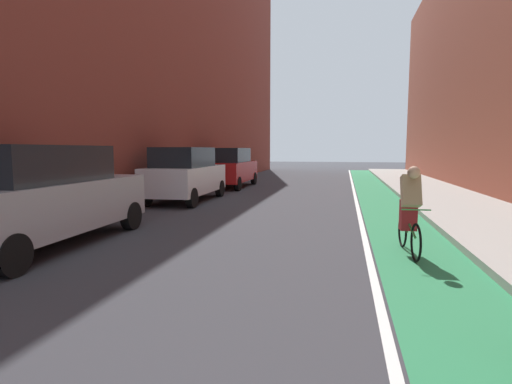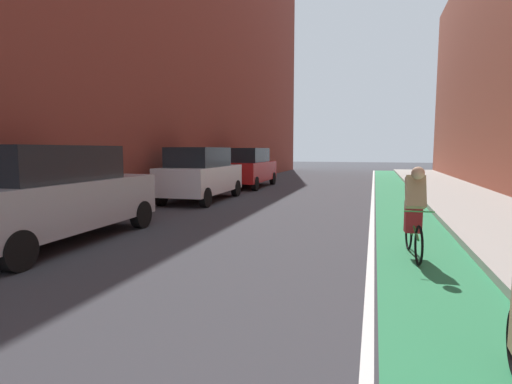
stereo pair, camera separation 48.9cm
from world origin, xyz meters
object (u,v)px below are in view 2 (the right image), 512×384
(parked_suv_white, at_px, (201,174))
(cyclist_trailing, at_px, (414,209))
(parked_suv_silver, at_px, (54,194))
(parked_suv_red, at_px, (248,167))

(parked_suv_white, relative_size, cyclist_trailing, 2.58)
(parked_suv_silver, height_order, parked_suv_red, same)
(parked_suv_white, bearing_deg, parked_suv_silver, -90.00)
(parked_suv_silver, relative_size, parked_suv_white, 1.08)
(parked_suv_white, height_order, parked_suv_red, same)
(parked_suv_white, height_order, cyclist_trailing, parked_suv_white)
(parked_suv_silver, xyz_separation_m, parked_suv_red, (-0.00, 12.75, 0.00))
(parked_suv_silver, bearing_deg, cyclist_trailing, 8.30)
(cyclist_trailing, bearing_deg, parked_suv_silver, -171.70)
(parked_suv_red, height_order, cyclist_trailing, parked_suv_red)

